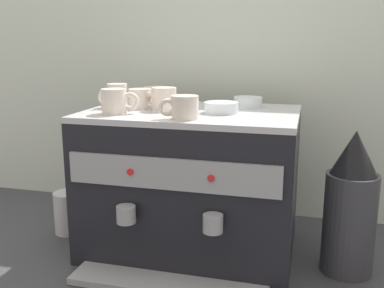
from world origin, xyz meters
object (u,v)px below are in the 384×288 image
at_px(ceramic_cup_1, 115,101).
at_px(ceramic_cup_5, 141,99).
at_px(ceramic_bowl_1, 248,102).
at_px(ceramic_cup_4, 163,99).
at_px(coffee_grinder, 351,207).
at_px(ceramic_cup_2, 156,96).
at_px(ceramic_bowl_0, 221,108).
at_px(ceramic_cup_3, 183,107).
at_px(espresso_machine, 192,182).
at_px(milk_pitcher, 68,213).
at_px(ceramic_cup_0, 116,96).

relative_size(ceramic_cup_1, ceramic_cup_5, 1.09).
xyz_separation_m(ceramic_cup_1, ceramic_bowl_1, (0.37, 0.24, -0.02)).
bearing_deg(ceramic_cup_4, coffee_grinder, -2.11).
relative_size(ceramic_cup_2, ceramic_bowl_1, 1.14).
distance_m(ceramic_cup_5, coffee_grinder, 0.74).
relative_size(ceramic_bowl_1, coffee_grinder, 0.22).
xyz_separation_m(ceramic_cup_4, ceramic_cup_5, (-0.08, 0.02, -0.00)).
relative_size(ceramic_cup_2, coffee_grinder, 0.25).
bearing_deg(ceramic_bowl_0, ceramic_cup_2, 154.05).
height_order(ceramic_cup_2, coffee_grinder, ceramic_cup_2).
bearing_deg(ceramic_cup_4, ceramic_cup_3, -53.21).
xyz_separation_m(espresso_machine, ceramic_cup_3, (0.02, -0.16, 0.27)).
height_order(ceramic_cup_1, ceramic_cup_4, ceramic_cup_1).
distance_m(ceramic_cup_4, ceramic_bowl_1, 0.29).
distance_m(espresso_machine, ceramic_cup_3, 0.31).
distance_m(ceramic_bowl_1, coffee_grinder, 0.46).
relative_size(espresso_machine, coffee_grinder, 1.53).
height_order(coffee_grinder, milk_pitcher, coffee_grinder).
height_order(ceramic_cup_5, coffee_grinder, ceramic_cup_5).
bearing_deg(espresso_machine, ceramic_cup_5, 178.47).
bearing_deg(ceramic_cup_2, ceramic_cup_5, -98.32).
distance_m(espresso_machine, milk_pitcher, 0.50).
bearing_deg(milk_pitcher, ceramic_cup_5, 0.27).
bearing_deg(ceramic_cup_5, ceramic_bowl_0, -4.94).
xyz_separation_m(ceramic_cup_0, ceramic_bowl_0, (0.36, -0.03, -0.02)).
bearing_deg(ceramic_cup_4, ceramic_cup_5, 169.65).
height_order(ceramic_cup_1, ceramic_cup_3, ceramic_cup_1).
relative_size(espresso_machine, ceramic_cup_5, 6.30).
bearing_deg(ceramic_cup_5, ceramic_bowl_1, 19.09).
height_order(espresso_machine, ceramic_cup_4, ceramic_cup_4).
relative_size(espresso_machine, ceramic_bowl_0, 6.39).
xyz_separation_m(ceramic_cup_3, ceramic_cup_4, (-0.11, 0.15, 0.00)).
bearing_deg(espresso_machine, coffee_grinder, -3.69).
bearing_deg(ceramic_bowl_0, ceramic_cup_0, 175.60).
xyz_separation_m(espresso_machine, milk_pitcher, (-0.47, 0.00, -0.16)).
bearing_deg(ceramic_cup_3, ceramic_cup_2, 123.88).
xyz_separation_m(ceramic_bowl_0, milk_pitcher, (-0.57, 0.02, -0.41)).
bearing_deg(ceramic_bowl_1, ceramic_cup_4, -152.61).
distance_m(ceramic_cup_0, ceramic_bowl_0, 0.37).
xyz_separation_m(ceramic_cup_2, ceramic_cup_3, (0.18, -0.26, 0.00)).
xyz_separation_m(ceramic_cup_3, ceramic_cup_5, (-0.19, 0.16, -0.00)).
bearing_deg(ceramic_cup_1, ceramic_cup_4, 41.77).
distance_m(ceramic_cup_0, ceramic_cup_4, 0.17).
bearing_deg(ceramic_cup_2, ceramic_cup_3, -56.12).
relative_size(ceramic_cup_5, ceramic_bowl_1, 1.12).
distance_m(ceramic_cup_5, ceramic_bowl_1, 0.36).
xyz_separation_m(espresso_machine, coffee_grinder, (0.50, -0.03, -0.03)).
xyz_separation_m(ceramic_cup_2, ceramic_bowl_1, (0.32, 0.01, -0.01)).
height_order(ceramic_cup_1, ceramic_bowl_1, ceramic_cup_1).
height_order(ceramic_cup_0, ceramic_cup_1, ceramic_cup_0).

